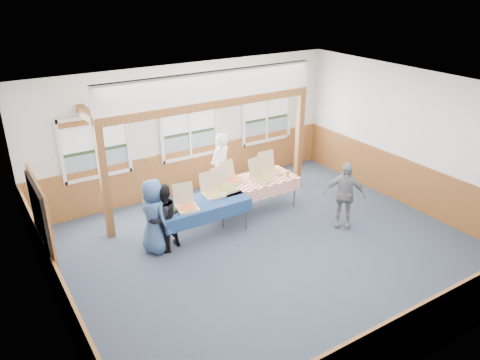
# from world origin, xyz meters

# --- Properties ---
(floor) EXTENTS (8.00, 8.00, 0.00)m
(floor) POSITION_xyz_m (0.00, 0.00, 0.00)
(floor) COLOR #2B3446
(floor) RESTS_ON ground
(ceiling) EXTENTS (8.00, 8.00, 0.00)m
(ceiling) POSITION_xyz_m (0.00, 0.00, 3.20)
(ceiling) COLOR white
(ceiling) RESTS_ON wall_back
(wall_back) EXTENTS (8.00, 0.00, 8.00)m
(wall_back) POSITION_xyz_m (0.00, 3.50, 1.60)
(wall_back) COLOR silver
(wall_back) RESTS_ON floor
(wall_front) EXTENTS (8.00, 0.00, 8.00)m
(wall_front) POSITION_xyz_m (0.00, -3.50, 1.60)
(wall_front) COLOR silver
(wall_front) RESTS_ON floor
(wall_left) EXTENTS (0.00, 8.00, 8.00)m
(wall_left) POSITION_xyz_m (-4.00, 0.00, 1.60)
(wall_left) COLOR silver
(wall_left) RESTS_ON floor
(wall_right) EXTENTS (0.00, 8.00, 8.00)m
(wall_right) POSITION_xyz_m (4.00, 0.00, 1.60)
(wall_right) COLOR silver
(wall_right) RESTS_ON floor
(wainscot_back) EXTENTS (7.98, 0.05, 1.10)m
(wainscot_back) POSITION_xyz_m (0.00, 3.48, 0.55)
(wainscot_back) COLOR brown
(wainscot_back) RESTS_ON floor
(wainscot_front) EXTENTS (7.98, 0.05, 1.10)m
(wainscot_front) POSITION_xyz_m (0.00, -3.48, 0.55)
(wainscot_front) COLOR brown
(wainscot_front) RESTS_ON floor
(wainscot_left) EXTENTS (0.05, 6.98, 1.10)m
(wainscot_left) POSITION_xyz_m (-3.98, 0.00, 0.55)
(wainscot_left) COLOR brown
(wainscot_left) RESTS_ON floor
(wainscot_right) EXTENTS (0.05, 6.98, 1.10)m
(wainscot_right) POSITION_xyz_m (3.98, 0.00, 0.55)
(wainscot_right) COLOR brown
(wainscot_right) RESTS_ON floor
(cased_opening) EXTENTS (0.06, 1.30, 2.10)m
(cased_opening) POSITION_xyz_m (-3.96, 0.90, 1.05)
(cased_opening) COLOR #353535
(cased_opening) RESTS_ON wall_left
(window_left) EXTENTS (1.56, 0.10, 1.46)m
(window_left) POSITION_xyz_m (-2.30, 3.46, 1.68)
(window_left) COLOR white
(window_left) RESTS_ON wall_back
(window_mid) EXTENTS (1.56, 0.10, 1.46)m
(window_mid) POSITION_xyz_m (0.00, 3.46, 1.68)
(window_mid) COLOR white
(window_mid) RESTS_ON wall_back
(window_right) EXTENTS (1.56, 0.10, 1.46)m
(window_right) POSITION_xyz_m (2.30, 3.46, 1.68)
(window_right) COLOR white
(window_right) RESTS_ON wall_back
(post_left) EXTENTS (0.15, 0.15, 2.40)m
(post_left) POSITION_xyz_m (-2.50, 2.30, 1.20)
(post_left) COLOR #562C13
(post_left) RESTS_ON floor
(post_right) EXTENTS (0.15, 0.15, 2.40)m
(post_right) POSITION_xyz_m (2.50, 2.30, 1.20)
(post_right) COLOR #562C13
(post_right) RESTS_ON floor
(cross_beam) EXTENTS (5.15, 0.18, 0.18)m
(cross_beam) POSITION_xyz_m (0.00, 2.30, 2.49)
(cross_beam) COLOR #562C13
(cross_beam) RESTS_ON post_left
(table_left) EXTENTS (1.96, 0.87, 0.76)m
(table_left) POSITION_xyz_m (-0.82, 1.35, 0.70)
(table_left) COLOR #353535
(table_left) RESTS_ON floor
(table_right) EXTENTS (2.15, 0.99, 0.76)m
(table_right) POSITION_xyz_m (0.65, 1.69, 0.71)
(table_right) COLOR #353535
(table_right) RESTS_ON floor
(pizza_box_a) EXTENTS (0.50, 0.57, 0.46)m
(pizza_box_a) POSITION_xyz_m (-1.21, 1.24, 0.83)
(pizza_box_a) COLOR tan
(pizza_box_a) RESTS_ON table_left
(pizza_box_b) EXTENTS (0.44, 0.52, 0.44)m
(pizza_box_b) POSITION_xyz_m (-0.46, 1.51, 0.82)
(pizza_box_b) COLOR tan
(pizza_box_b) RESTS_ON table_left
(pizza_box_c) EXTENTS (0.47, 0.56, 0.46)m
(pizza_box_c) POSITION_xyz_m (-0.10, 1.60, 0.83)
(pizza_box_c) COLOR tan
(pizza_box_c) RESTS_ON table_right
(pizza_box_d) EXTENTS (0.51, 0.57, 0.44)m
(pizza_box_d) POSITION_xyz_m (0.29, 1.88, 0.82)
(pizza_box_d) COLOR tan
(pizza_box_d) RESTS_ON table_right
(pizza_box_e) EXTENTS (0.52, 0.60, 0.47)m
(pizza_box_e) POSITION_xyz_m (0.89, 1.61, 0.83)
(pizza_box_e) COLOR tan
(pizza_box_e) RESTS_ON table_right
(pizza_box_f) EXTENTS (0.44, 0.53, 0.47)m
(pizza_box_f) POSITION_xyz_m (1.30, 1.84, 0.83)
(pizza_box_f) COLOR tan
(pizza_box_f) RESTS_ON table_right
(veggie_tray) EXTENTS (0.41, 0.41, 0.09)m
(veggie_tray) POSITION_xyz_m (-1.57, 1.35, 0.79)
(veggie_tray) COLOR black
(veggie_tray) RESTS_ON table_left
(drink_glass) EXTENTS (0.07, 0.07, 0.15)m
(drink_glass) POSITION_xyz_m (1.50, 1.44, 0.83)
(drink_glass) COLOR #A86C1C
(drink_glass) RESTS_ON table_right
(woman_white) EXTENTS (0.75, 0.64, 1.75)m
(woman_white) POSITION_xyz_m (0.28, 2.45, 0.87)
(woman_white) COLOR white
(woman_white) RESTS_ON floor
(woman_black) EXTENTS (0.84, 0.75, 1.42)m
(woman_black) POSITION_xyz_m (-1.75, 1.20, 0.71)
(woman_black) COLOR black
(woman_black) RESTS_ON floor
(man_blue) EXTENTS (0.66, 0.85, 1.54)m
(man_blue) POSITION_xyz_m (-1.91, 1.25, 0.77)
(man_blue) COLOR #365689
(man_blue) RESTS_ON floor
(person_grey) EXTENTS (0.88, 0.87, 1.49)m
(person_grey) POSITION_xyz_m (1.94, 0.03, 0.75)
(person_grey) COLOR gray
(person_grey) RESTS_ON floor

